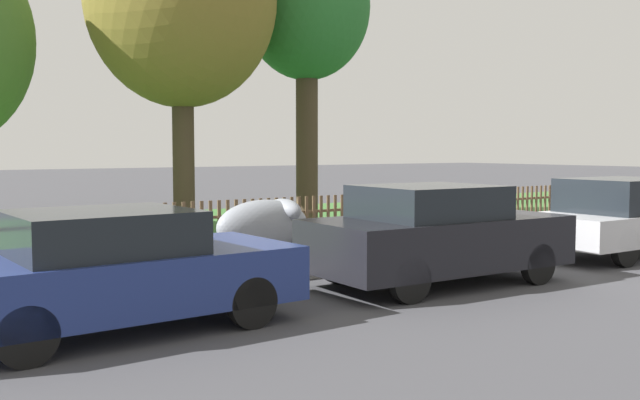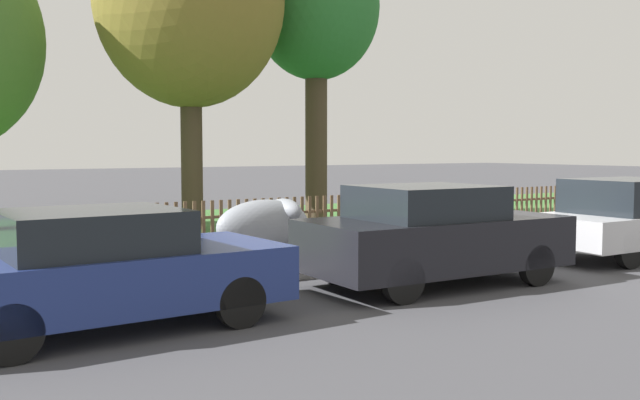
{
  "view_description": "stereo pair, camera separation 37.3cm",
  "coord_description": "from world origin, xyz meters",
  "views": [
    {
      "loc": [
        -10.77,
        -8.63,
        1.93
      ],
      "look_at": [
        -4.29,
        0.85,
        1.1
      ],
      "focal_mm": 40.0,
      "sensor_mm": 36.0,
      "label": 1
    },
    {
      "loc": [
        -10.45,
        -8.83,
        1.93
      ],
      "look_at": [
        -4.29,
        0.85,
        1.1
      ],
      "focal_mm": 40.0,
      "sensor_mm": 36.0,
      "label": 2
    }
  ],
  "objects": [
    {
      "name": "grass_strip",
      "position": [
        0.0,
        7.14,
        0.01
      ],
      "size": [
        31.36,
        9.43,
        0.01
      ],
      "primitive_type": "cube",
      "color": "#3D7033",
      "rests_on": "ground"
    },
    {
      "name": "park_fence",
      "position": [
        0.0,
        2.43,
        0.52
      ],
      "size": [
        31.36,
        0.05,
        1.04
      ],
      "color": "brown",
      "rests_on": "ground"
    },
    {
      "name": "tree_mid_park",
      "position": [
        -0.25,
        7.38,
        5.56
      ],
      "size": [
        3.36,
        3.36,
        7.61
      ],
      "color": "#473828",
      "rests_on": "ground"
    },
    {
      "name": "covered_motorcycle",
      "position": [
        -4.96,
        1.45,
        0.68
      ],
      "size": [
        1.94,
        0.87,
        1.1
      ],
      "rotation": [
        0.0,
        0.0,
        0.06
      ],
      "color": "black",
      "rests_on": "ground"
    },
    {
      "name": "kerb_stone",
      "position": [
        0.0,
        0.1,
        0.06
      ],
      "size": [
        31.36,
        0.2,
        0.12
      ],
      "primitive_type": "cube",
      "color": "#B2ADA3",
      "rests_on": "ground"
    },
    {
      "name": "parked_car_navy_estate",
      "position": [
        1.08,
        -1.16,
        0.7
      ],
      "size": [
        4.22,
        1.78,
        1.39
      ],
      "rotation": [
        0.0,
        0.0,
        -0.01
      ],
      "color": "#BCBCC1",
      "rests_on": "ground"
    },
    {
      "name": "parked_car_silver_hatchback",
      "position": [
        -8.35,
        -1.24,
        0.66
      ],
      "size": [
        3.79,
        1.88,
        1.29
      ],
      "rotation": [
        0.0,
        0.0,
        0.04
      ],
      "color": "navy",
      "rests_on": "ground"
    },
    {
      "name": "parked_car_black_saloon",
      "position": [
        -3.74,
        -1.26,
        0.72
      ],
      "size": [
        3.84,
        1.87,
        1.41
      ],
      "rotation": [
        0.0,
        0.0,
        -0.03
      ],
      "color": "black",
      "rests_on": "ground"
    },
    {
      "name": "ground_plane",
      "position": [
        0.0,
        0.0,
        0.0
      ],
      "size": [
        120.0,
        120.0,
        0.0
      ],
      "primitive_type": "plane",
      "color": "#424247"
    }
  ]
}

